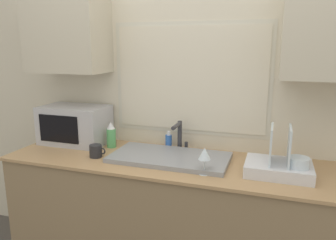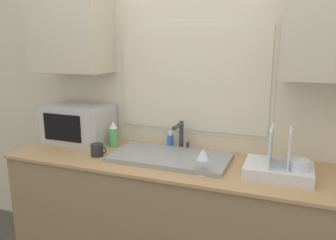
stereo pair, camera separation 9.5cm
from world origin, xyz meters
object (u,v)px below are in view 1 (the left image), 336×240
object	(u,v)px
mug_near_sink	(96,151)
dish_rack	(280,165)
soap_bottle	(169,141)
microwave	(75,125)
wine_glass	(205,155)
spray_bottle	(111,135)
faucet	(179,133)

from	to	relation	value
mug_near_sink	dish_rack	bearing A→B (deg)	3.30
dish_rack	soap_bottle	bearing A→B (deg)	160.46
microwave	wine_glass	bearing A→B (deg)	-16.01
microwave	spray_bottle	world-z (taller)	microwave
spray_bottle	mug_near_sink	world-z (taller)	spray_bottle
microwave	soap_bottle	bearing A→B (deg)	7.66
microwave	soap_bottle	xyz separation A→B (m)	(0.73, 0.10, -0.09)
faucet	microwave	distance (m)	0.83
faucet	dish_rack	xyz separation A→B (m)	(0.70, -0.25, -0.07)
spray_bottle	soap_bottle	xyz separation A→B (m)	(0.42, 0.11, -0.04)
faucet	wine_glass	distance (m)	0.47
dish_rack	mug_near_sink	xyz separation A→B (m)	(-1.19, -0.07, -0.01)
faucet	mug_near_sink	distance (m)	0.60
dish_rack	faucet	bearing A→B (deg)	160.13
soap_bottle	microwave	bearing A→B (deg)	-172.34
mug_near_sink	wine_glass	xyz separation A→B (m)	(0.77, -0.06, 0.08)
wine_glass	soap_bottle	bearing A→B (deg)	131.01
dish_rack	soap_bottle	size ratio (longest dim) A/B	2.95
mug_near_sink	wine_glass	bearing A→B (deg)	-4.84
faucet	wine_glass	xyz separation A→B (m)	(0.27, -0.39, -0.01)
wine_glass	dish_rack	bearing A→B (deg)	17.43
dish_rack	wine_glass	distance (m)	0.45
spray_bottle	soap_bottle	distance (m)	0.43
faucet	soap_bottle	bearing A→B (deg)	163.06
soap_bottle	wine_glass	size ratio (longest dim) A/B	0.79
spray_bottle	mug_near_sink	xyz separation A→B (m)	(0.01, -0.24, -0.05)
dish_rack	mug_near_sink	world-z (taller)	dish_rack
mug_near_sink	spray_bottle	bearing A→B (deg)	91.65
faucet	wine_glass	size ratio (longest dim) A/B	1.31
faucet	spray_bottle	size ratio (longest dim) A/B	1.11
microwave	mug_near_sink	xyz separation A→B (m)	(0.33, -0.25, -0.10)
dish_rack	spray_bottle	bearing A→B (deg)	172.09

